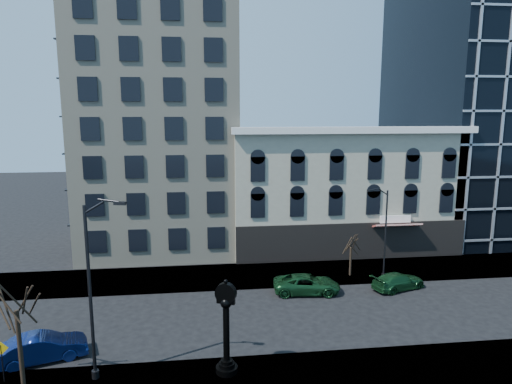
{
  "coord_description": "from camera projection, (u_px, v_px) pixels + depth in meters",
  "views": [
    {
      "loc": [
        -1.99,
        -28.88,
        13.93
      ],
      "look_at": [
        2.0,
        4.0,
        8.0
      ],
      "focal_mm": 32.0,
      "sensor_mm": 36.0,
      "label": 1
    }
  ],
  "objects": [
    {
      "name": "street_lamp_far",
      "position": [
        382.0,
        209.0,
        36.98
      ],
      "size": [
        1.93,
        0.94,
        7.86
      ],
      "rotation": [
        0.0,
        0.0,
        3.52
      ],
      "color": "black",
      "rests_on": "sidewalk_far"
    },
    {
      "name": "warning_sign",
      "position": [
        2.0,
        354.0,
        23.29
      ],
      "size": [
        0.72,
        0.08,
        2.22
      ],
      "rotation": [
        0.0,
        0.0,
        0.06
      ],
      "color": "black",
      "rests_on": "sidewalk_near"
    },
    {
      "name": "street_lamp_near",
      "position": [
        100.0,
        243.0,
        22.45
      ],
      "size": [
        2.47,
        0.99,
        9.79
      ],
      "rotation": [
        0.0,
        0.0,
        -0.3
      ],
      "color": "black",
      "rests_on": "sidewalk_near"
    },
    {
      "name": "street_clock",
      "position": [
        226.0,
        331.0,
        24.02
      ],
      "size": [
        1.18,
        1.18,
        5.22
      ],
      "rotation": [
        0.0,
        0.0,
        -0.39
      ],
      "color": "black",
      "rests_on": "sidewalk_near"
    },
    {
      "name": "sidewalk_far",
      "position": [
        227.0,
        276.0,
        38.71
      ],
      "size": [
        160.0,
        6.0,
        0.12
      ],
      "primitive_type": "cube",
      "color": "gray",
      "rests_on": "ground"
    },
    {
      "name": "cream_tower",
      "position": [
        157.0,
        55.0,
        45.23
      ],
      "size": [
        15.9,
        15.4,
        42.5
      ],
      "color": "#BEB499",
      "rests_on": "ground"
    },
    {
      "name": "car_far_a",
      "position": [
        307.0,
        284.0,
        35.2
      ],
      "size": [
        5.34,
        2.85,
        1.43
      ],
      "primitive_type": "imported",
      "rotation": [
        0.0,
        0.0,
        1.48
      ],
      "color": "#143F1E",
      "rests_on": "ground"
    },
    {
      "name": "bare_tree_far",
      "position": [
        351.0,
        241.0,
        38.27
      ],
      "size": [
        2.3,
        2.3,
        3.95
      ],
      "color": "#2E2217",
      "rests_on": "sidewalk_far"
    },
    {
      "name": "victorian_row",
      "position": [
        339.0,
        189.0,
        46.8
      ],
      "size": [
        22.6,
        11.19,
        12.5
      ],
      "color": "#AFAA90",
      "rests_on": "ground"
    },
    {
      "name": "glass_office",
      "position": [
        496.0,
        110.0,
        52.67
      ],
      "size": [
        20.0,
        20.15,
        28.0
      ],
      "color": "black",
      "rests_on": "ground"
    },
    {
      "name": "ground",
      "position": [
        234.0,
        319.0,
        30.91
      ],
      "size": [
        160.0,
        160.0,
        0.0
      ],
      "primitive_type": "plane",
      "color": "black",
      "rests_on": "ground"
    },
    {
      "name": "car_near_b",
      "position": [
        43.0,
        348.0,
        25.65
      ],
      "size": [
        5.02,
        3.02,
        1.56
      ],
      "primitive_type": "imported",
      "rotation": [
        0.0,
        0.0,
        1.88
      ],
      "color": "#0C194C",
      "rests_on": "ground"
    },
    {
      "name": "bare_tree_near",
      "position": [
        15.0,
        294.0,
        22.34
      ],
      "size": [
        3.82,
        3.82,
        6.56
      ],
      "color": "#2E2217",
      "rests_on": "sidewalk_near"
    },
    {
      "name": "car_far_b",
      "position": [
        398.0,
        281.0,
        35.98
      ],
      "size": [
        4.86,
        3.22,
        1.31
      ],
      "primitive_type": "imported",
      "rotation": [
        0.0,
        0.0,
        1.91
      ],
      "color": "#143F1E",
      "rests_on": "ground"
    }
  ]
}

